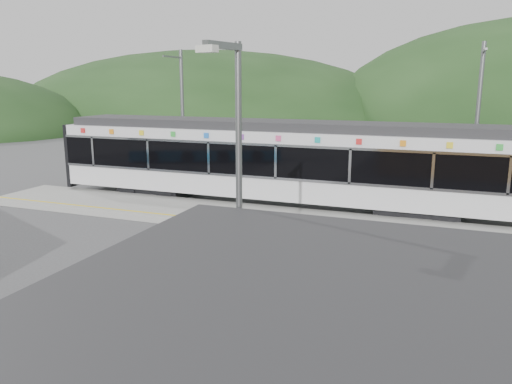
% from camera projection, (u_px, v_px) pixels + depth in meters
% --- Properties ---
extents(ground, '(120.00, 120.00, 0.00)m').
position_uv_depth(ground, '(246.00, 250.00, 16.29)').
color(ground, '#4C4C4F').
rests_on(ground, ground).
extents(hills, '(146.00, 149.00, 26.00)m').
position_uv_depth(hills, '(449.00, 226.00, 18.96)').
color(hills, '#1E3D19').
rests_on(hills, ground).
extents(platform, '(26.00, 3.20, 0.30)m').
position_uv_depth(platform, '(278.00, 220.00, 19.27)').
color(platform, '#9E9E99').
rests_on(platform, ground).
extents(yellow_line, '(26.00, 0.10, 0.01)m').
position_uv_depth(yellow_line, '(267.00, 225.00, 18.05)').
color(yellow_line, yellow).
rests_on(yellow_line, platform).
extents(train, '(20.44, 3.01, 3.74)m').
position_uv_depth(train, '(276.00, 160.00, 21.67)').
color(train, black).
rests_on(train, ground).
extents(catenary_mast_west, '(0.18, 1.80, 7.00)m').
position_uv_depth(catenary_mast_west, '(182.00, 117.00, 25.77)').
color(catenary_mast_west, slate).
rests_on(catenary_mast_west, ground).
extents(catenary_mast_east, '(0.18, 1.80, 7.00)m').
position_uv_depth(catenary_mast_east, '(477.00, 124.00, 20.89)').
color(catenary_mast_east, slate).
rests_on(catenary_mast_east, ground).
extents(lamp_post, '(0.38, 1.09, 6.06)m').
position_uv_depth(lamp_post, '(236.00, 176.00, 9.33)').
color(lamp_post, slate).
rests_on(lamp_post, ground).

